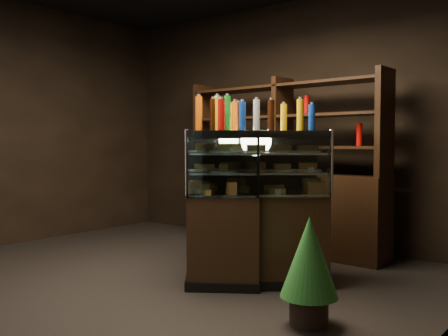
{
  "coord_description": "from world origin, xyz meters",
  "views": [
    {
      "loc": [
        3.38,
        -2.9,
        1.24
      ],
      "look_at": [
        0.57,
        0.61,
        1.02
      ],
      "focal_mm": 40.0,
      "sensor_mm": 36.0,
      "label": 1
    }
  ],
  "objects": [
    {
      "name": "food_display",
      "position": [
        0.65,
        0.75,
        1.06
      ],
      "size": [
        1.27,
        1.04,
        0.42
      ],
      "color": "gold",
      "rests_on": "display_case"
    },
    {
      "name": "back_shelving",
      "position": [
        0.29,
        2.05,
        0.6
      ],
      "size": [
        2.52,
        0.48,
        2.0
      ],
      "rotation": [
        0.0,
        0.0,
        -0.03
      ],
      "color": "black",
      "rests_on": "ground"
    },
    {
      "name": "bottles_top",
      "position": [
        0.65,
        0.76,
        1.49
      ],
      "size": [
        1.1,
        0.9,
        0.3
      ],
      "color": "#D8590A",
      "rests_on": "display_case"
    },
    {
      "name": "room_shell",
      "position": [
        0.0,
        0.0,
        1.94
      ],
      "size": [
        5.02,
        5.02,
        3.01
      ],
      "color": "black",
      "rests_on": "ground"
    },
    {
      "name": "potted_conifer",
      "position": [
        1.74,
        0.07,
        0.48
      ],
      "size": [
        0.4,
        0.4,
        0.85
      ],
      "rotation": [
        0.0,
        0.0,
        0.4
      ],
      "color": "black",
      "rests_on": "ground"
    },
    {
      "name": "display_case",
      "position": [
        0.65,
        0.75,
        0.46
      ],
      "size": [
        1.65,
        1.38,
        1.36
      ],
      "rotation": [
        0.0,
        0.0,
        -0.14
      ],
      "color": "black",
      "rests_on": "ground"
    },
    {
      "name": "ground",
      "position": [
        0.0,
        0.0,
        0.0
      ],
      "size": [
        5.0,
        5.0,
        0.0
      ],
      "primitive_type": "plane",
      "color": "black",
      "rests_on": "ground"
    }
  ]
}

